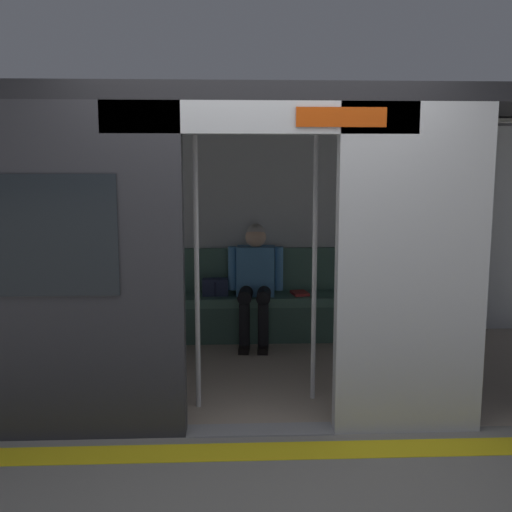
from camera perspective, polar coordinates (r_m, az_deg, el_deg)
name	(u,v)px	position (r m, az deg, el deg)	size (l,w,h in m)	color
ground_plane	(260,431)	(4.29, 0.38, -15.99)	(60.00, 60.00, 0.00)	gray
platform_edge_strip	(263,451)	(4.02, 0.62, -17.74)	(8.00, 0.24, 0.01)	yellow
train_car	(245,198)	(5.07, -1.05, 5.47)	(6.40, 2.66, 2.29)	silver
bench_seat	(249,306)	(6.21, -0.65, -4.70)	(2.64, 0.44, 0.46)	#4C7566
person_seated	(255,275)	(6.09, -0.06, -1.82)	(0.55, 0.70, 1.19)	#4C8CC6
handbag	(215,287)	(6.21, -3.82, -2.90)	(0.26, 0.15, 0.17)	#262D4C
book	(300,293)	(6.26, 4.10, -3.47)	(0.15, 0.22, 0.03)	#B22D2D
grab_pole_door	(197,264)	(4.39, -5.56, -0.75)	(0.04, 0.04, 2.15)	silver
grab_pole_far	(315,260)	(4.55, 5.48, -0.41)	(0.04, 0.04, 2.15)	silver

